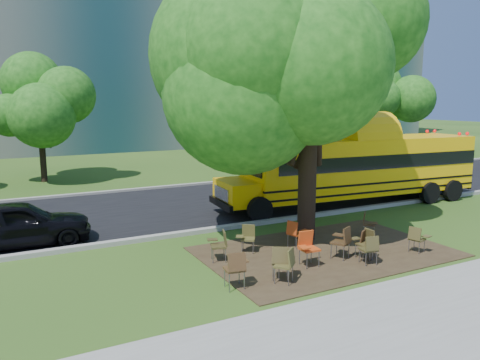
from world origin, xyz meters
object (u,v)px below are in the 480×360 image
chair_9 (247,236)px  chair_10 (295,231)px  chair_3 (307,245)px  chair_12 (368,222)px  chair_1 (282,259)px  chair_5 (367,241)px  chair_7 (417,237)px  school_bus (360,166)px  chair_8 (220,243)px  chair_6 (365,241)px  chair_11 (343,239)px  main_tree (310,64)px  chair_4 (370,247)px  black_car (18,224)px  chair_2 (286,262)px  chair_0 (236,266)px

chair_9 → chair_10: 1.47m
chair_3 → chair_12: chair_3 is taller
chair_1 → chair_5: bearing=36.5°
chair_7 → chair_10: chair_10 is taller
chair_9 → chair_5: bearing=177.2°
school_bus → chair_7: school_bus is taller
chair_8 → chair_7: bearing=-92.3°
chair_5 → chair_6: (-0.07, -0.01, 0.03)m
chair_7 → chair_11: size_ratio=0.85×
chair_1 → chair_6: (2.88, 0.24, -0.03)m
chair_8 → chair_9: (1.02, 0.34, -0.04)m
main_tree → school_bus: main_tree is taller
chair_4 → chair_9: chair_4 is taller
chair_4 → chair_10: 2.31m
chair_8 → main_tree: bearing=-61.6°
black_car → chair_9: bearing=-119.8°
chair_2 → chair_11: size_ratio=0.95×
chair_11 → black_car: black_car is taller
main_tree → black_car: 9.87m
main_tree → chair_0: (-3.72, -2.45, -4.81)m
chair_6 → chair_10: chair_6 is taller
school_bus → chair_0: size_ratio=12.48×
school_bus → chair_3: 8.31m
chair_8 → chair_9: chair_8 is taller
main_tree → chair_1: size_ratio=10.14×
chair_4 → chair_6: chair_6 is taller
chair_7 → chair_4: bearing=-101.2°
main_tree → chair_3: size_ratio=9.57×
chair_6 → chair_9: 3.28m
chair_0 → black_car: size_ratio=0.22×
chair_0 → black_car: (-4.29, 5.86, 0.13)m
main_tree → chair_4: (0.14, -2.68, -4.86)m
chair_6 → main_tree: bearing=12.9°
chair_3 → main_tree: bearing=-121.5°
school_bus → chair_2: 9.64m
school_bus → chair_9: 8.10m
chair_0 → chair_8: chair_0 is taller
chair_12 → chair_3: bearing=-24.0°
main_tree → chair_10: size_ratio=10.76×
chair_8 → chair_11: (3.05, -1.39, 0.04)m
school_bus → chair_8: bearing=-150.6°
chair_1 → chair_12: size_ratio=1.12×
chair_3 → chair_5: size_ratio=1.18×
chair_1 → chair_8: bearing=142.5°
chair_7 → main_tree: bearing=-156.6°
school_bus → chair_7: (-3.00, -5.80, -1.12)m
chair_9 → chair_11: bearing=173.4°
chair_3 → chair_2: bearing=36.0°
chair_4 → chair_5: bearing=67.0°
school_bus → chair_10: size_ratio=13.76×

